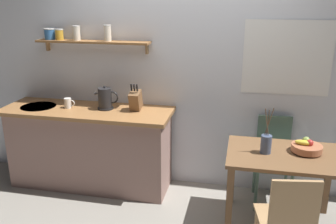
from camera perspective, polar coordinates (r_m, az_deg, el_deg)
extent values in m
plane|color=gray|center=(3.79, 0.71, -15.07)|extent=(14.00, 14.00, 0.00)
cube|color=silver|center=(3.86, 5.65, 7.18)|extent=(6.80, 0.10, 2.70)
cube|color=white|center=(3.78, 18.24, 8.09)|extent=(0.85, 0.01, 0.73)
cube|color=silver|center=(3.78, 18.23, 8.10)|extent=(0.79, 0.01, 0.67)
cube|color=gray|center=(4.13, -12.15, -5.72)|extent=(1.74, 0.52, 0.87)
cube|color=#9E6B3D|center=(3.96, -12.69, 0.20)|extent=(1.83, 0.63, 0.04)
cylinder|color=#B7BABF|center=(4.20, -19.75, 0.79)|extent=(0.38, 0.38, 0.01)
cube|color=brown|center=(3.97, -11.79, 10.78)|extent=(1.24, 0.18, 0.02)
cube|color=#99754C|center=(4.30, -18.40, 9.97)|extent=(0.02, 0.06, 0.12)
cube|color=#99754C|center=(3.86, -3.34, 10.02)|extent=(0.02, 0.06, 0.12)
cylinder|color=#3366A3|center=(4.18, -18.15, 11.53)|extent=(0.11, 0.11, 0.11)
cylinder|color=silver|center=(4.17, -18.23, 12.34)|extent=(0.11, 0.11, 0.01)
cylinder|color=gold|center=(4.12, -16.75, 11.56)|extent=(0.08, 0.08, 0.11)
cylinder|color=silver|center=(4.12, -16.82, 12.36)|extent=(0.09, 0.09, 0.01)
cylinder|color=beige|center=(4.03, -14.23, 11.90)|extent=(0.08, 0.08, 0.14)
cylinder|color=silver|center=(4.03, -14.32, 12.97)|extent=(0.08, 0.08, 0.01)
cylinder|color=beige|center=(3.89, -9.52, 12.09)|extent=(0.08, 0.08, 0.16)
cylinder|color=silver|center=(3.88, -9.58, 13.31)|extent=(0.08, 0.08, 0.01)
cube|color=brown|center=(3.39, 17.97, -6.54)|extent=(1.01, 0.70, 0.03)
cube|color=brown|center=(3.27, 9.62, -14.02)|extent=(0.06, 0.06, 0.69)
cube|color=brown|center=(3.79, 10.08, -9.27)|extent=(0.06, 0.06, 0.69)
cube|color=brown|center=(3.89, 23.84, -9.92)|extent=(0.06, 0.06, 0.69)
cube|color=tan|center=(2.98, 17.79, -15.96)|extent=(0.45, 0.47, 0.03)
cube|color=tan|center=(2.71, 19.29, -14.17)|extent=(0.34, 0.08, 0.43)
cube|color=#4C6B5B|center=(3.83, 16.29, -7.81)|extent=(0.40, 0.43, 0.03)
cube|color=#4C6B5B|center=(3.92, 16.33, -3.56)|extent=(0.34, 0.04, 0.43)
cylinder|color=#4C6B5B|center=(3.76, 13.71, -12.05)|extent=(0.03, 0.03, 0.43)
cylinder|color=#4C6B5B|center=(3.80, 18.73, -12.21)|extent=(0.03, 0.03, 0.43)
cylinder|color=#4C6B5B|center=(4.08, 13.47, -9.53)|extent=(0.03, 0.03, 0.43)
cylinder|color=#4C6B5B|center=(4.12, 18.08, -9.70)|extent=(0.03, 0.03, 0.43)
cylinder|color=#BC704C|center=(3.48, 20.95, -5.87)|extent=(0.12, 0.12, 0.01)
cylinder|color=#BC704C|center=(3.46, 21.02, -5.33)|extent=(0.27, 0.27, 0.06)
ellipsoid|color=yellow|center=(3.44, 20.56, -4.53)|extent=(0.16, 0.08, 0.04)
sphere|color=red|center=(3.45, 21.46, -4.56)|extent=(0.06, 0.06, 0.06)
sphere|color=#8EA84C|center=(3.49, 20.94, -4.20)|extent=(0.07, 0.07, 0.07)
cylinder|color=#475675|center=(3.32, 15.19, -4.93)|extent=(0.10, 0.10, 0.17)
cylinder|color=brown|center=(3.25, 15.32, -1.54)|extent=(0.05, 0.01, 0.24)
cylinder|color=brown|center=(3.26, 15.48, -1.63)|extent=(0.01, 0.01, 0.23)
cylinder|color=brown|center=(3.26, 15.67, -1.46)|extent=(0.06, 0.01, 0.25)
cylinder|color=black|center=(3.91, -9.82, 0.61)|extent=(0.17, 0.17, 0.02)
cylinder|color=#232326|center=(3.88, -9.90, 2.22)|extent=(0.14, 0.14, 0.21)
sphere|color=black|center=(3.85, -10.00, 3.90)|extent=(0.02, 0.02, 0.02)
cone|color=#232326|center=(3.90, -11.16, 2.88)|extent=(0.04, 0.04, 0.04)
torus|color=black|center=(3.85, -8.78, 2.31)|extent=(0.13, 0.02, 0.13)
cube|color=brown|center=(3.79, -5.12, 1.85)|extent=(0.11, 0.19, 0.22)
cylinder|color=black|center=(3.73, -5.80, 3.86)|extent=(0.02, 0.04, 0.08)
cylinder|color=black|center=(3.72, -5.36, 3.84)|extent=(0.02, 0.04, 0.08)
cylinder|color=black|center=(3.71, -4.91, 3.81)|extent=(0.02, 0.04, 0.08)
cylinder|color=white|center=(4.03, -15.52, 1.37)|extent=(0.08, 0.08, 0.11)
torus|color=white|center=(4.01, -14.94, 1.36)|extent=(0.07, 0.01, 0.07)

